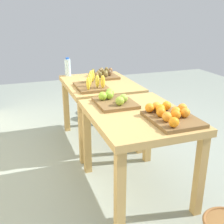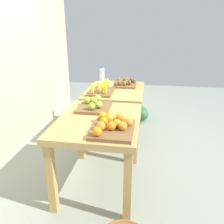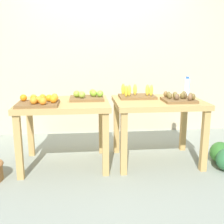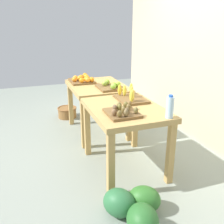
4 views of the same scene
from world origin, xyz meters
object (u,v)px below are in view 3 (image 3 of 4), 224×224
(apple_bin, at_px, (88,96))
(water_bottle, at_px, (187,87))
(banana_crate, at_px, (137,95))
(orange_bin, at_px, (40,101))
(kiwi_bin, at_px, (179,98))
(display_table_left, at_px, (64,111))
(display_table_right, at_px, (158,109))

(apple_bin, bearing_deg, water_bottle, 7.66)
(apple_bin, height_order, banana_crate, banana_crate)
(apple_bin, distance_m, water_bottle, 1.31)
(orange_bin, bearing_deg, banana_crate, 16.29)
(banana_crate, height_order, kiwi_bin, banana_crate)
(display_table_left, distance_m, banana_crate, 0.91)
(display_table_right, bearing_deg, orange_bin, -172.88)
(kiwi_bin, height_order, water_bottle, water_bottle)
(display_table_right, height_order, orange_bin, orange_bin)
(apple_bin, xyz_separation_m, banana_crate, (0.60, 0.04, 0.00))
(display_table_left, xyz_separation_m, apple_bin, (0.28, 0.11, 0.15))
(banana_crate, bearing_deg, water_bottle, 10.63)
(apple_bin, xyz_separation_m, water_bottle, (1.30, 0.17, 0.08))
(display_table_left, height_order, kiwi_bin, kiwi_bin)
(display_table_left, xyz_separation_m, banana_crate, (0.89, 0.16, 0.16))
(display_table_left, distance_m, kiwi_bin, 1.35)
(display_table_left, bearing_deg, orange_bin, -144.56)
(display_table_left, height_order, apple_bin, apple_bin)
(display_table_left, bearing_deg, display_table_right, 0.00)
(orange_bin, relative_size, water_bottle, 1.87)
(kiwi_bin, distance_m, water_bottle, 0.48)
(orange_bin, distance_m, water_bottle, 1.87)
(orange_bin, distance_m, kiwi_bin, 1.57)
(display_table_right, bearing_deg, apple_bin, 172.22)
(display_table_right, height_order, banana_crate, banana_crate)
(display_table_right, distance_m, kiwi_bin, 0.29)
(display_table_left, relative_size, display_table_right, 1.00)
(orange_bin, bearing_deg, water_bottle, 14.17)
(apple_bin, xyz_separation_m, kiwi_bin, (1.05, -0.23, -0.00))
(water_bottle, bearing_deg, apple_bin, -172.34)
(orange_bin, distance_m, apple_bin, 0.59)
(display_table_right, relative_size, kiwi_bin, 2.89)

